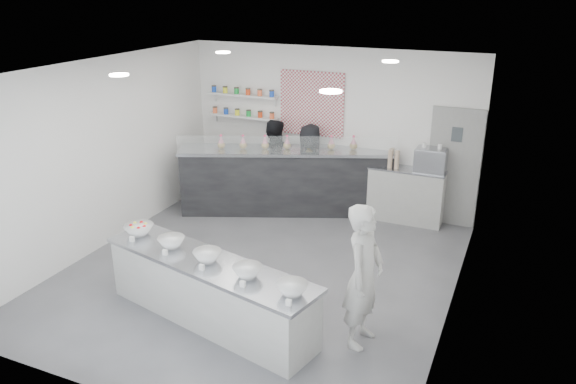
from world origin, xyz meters
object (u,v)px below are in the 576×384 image
(back_bar, at_px, (287,181))
(staff_right, at_px, (310,168))
(prep_counter, at_px, (209,291))
(espresso_machine, at_px, (431,161))
(espresso_ledge, at_px, (406,195))
(staff_left, at_px, (273,163))
(woman_prep, at_px, (364,276))

(back_bar, relative_size, staff_right, 2.38)
(prep_counter, bearing_deg, espresso_machine, 78.49)
(back_bar, distance_m, espresso_ledge, 2.17)
(prep_counter, relative_size, espresso_ledge, 2.32)
(staff_left, bearing_deg, back_bar, 131.93)
(back_bar, height_order, staff_right, staff_right)
(espresso_ledge, height_order, espresso_machine, espresso_machine)
(espresso_ledge, bearing_deg, espresso_machine, 0.00)
(back_bar, bearing_deg, prep_counter, -103.55)
(back_bar, distance_m, staff_left, 0.52)
(woman_prep, bearing_deg, back_bar, 41.26)
(espresso_ledge, xyz_separation_m, staff_left, (-2.53, -0.17, 0.34))
(prep_counter, relative_size, back_bar, 0.79)
(espresso_ledge, bearing_deg, woman_prep, -85.11)
(prep_counter, xyz_separation_m, espresso_ledge, (1.56, 4.16, 0.07))
(prep_counter, bearing_deg, back_bar, 112.13)
(espresso_ledge, relative_size, staff_right, 0.81)
(back_bar, height_order, espresso_ledge, back_bar)
(staff_left, distance_m, staff_right, 0.75)
(espresso_ledge, relative_size, staff_left, 0.80)
(prep_counter, distance_m, espresso_machine, 4.66)
(espresso_machine, distance_m, staff_right, 2.20)
(back_bar, bearing_deg, espresso_ledge, -11.03)
(prep_counter, distance_m, staff_right, 4.02)
(prep_counter, bearing_deg, staff_left, 117.13)
(woman_prep, bearing_deg, staff_left, 43.46)
(espresso_ledge, distance_m, espresso_machine, 0.79)
(prep_counter, xyz_separation_m, staff_left, (-0.97, 3.99, 0.41))
(prep_counter, height_order, espresso_ledge, espresso_ledge)
(espresso_machine, relative_size, woman_prep, 0.30)
(woman_prep, bearing_deg, espresso_ledge, 10.28)
(woman_prep, height_order, staff_left, woman_prep)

